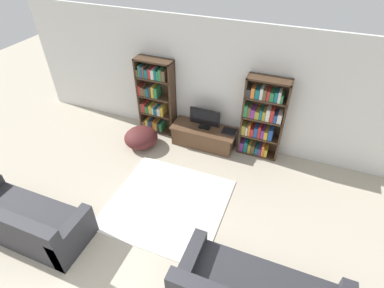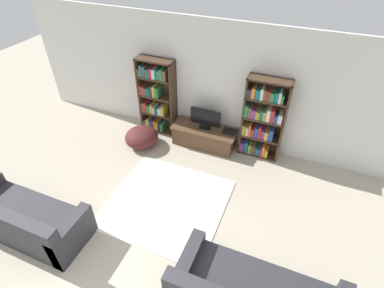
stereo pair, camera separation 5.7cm
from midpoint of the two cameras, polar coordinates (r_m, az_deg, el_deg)
wall_back at (r=6.18m, az=4.47°, el=11.08°), size 8.80×0.06×2.60m
bookshelf_left at (r=6.71m, az=-7.24°, el=8.94°), size 0.82×0.30×1.73m
bookshelf_right at (r=6.07m, az=12.92°, el=4.65°), size 0.82×0.30×1.73m
tv_stand at (r=6.51m, az=2.01°, el=1.52°), size 1.40×0.55×0.43m
television at (r=6.28m, az=2.18°, el=4.93°), size 0.65×0.16×0.45m
laptop at (r=6.31m, az=6.82°, el=2.40°), size 0.30×0.25×0.03m
area_rug at (r=5.42m, az=-4.98°, el=-11.20°), size 1.98×1.92×0.02m
couch_left_sectional at (r=5.49m, az=-29.57°, el=-12.70°), size 2.01×0.81×0.81m
beanbag_ottoman at (r=6.59m, az=-9.92°, el=1.21°), size 0.72×0.72×0.40m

